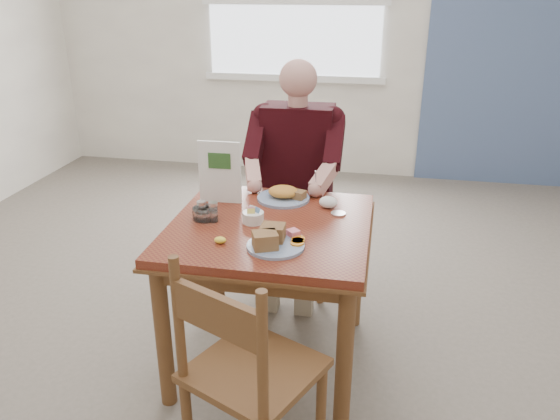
% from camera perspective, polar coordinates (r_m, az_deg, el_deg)
% --- Properties ---
extents(floor, '(6.00, 6.00, 0.00)m').
position_cam_1_polar(floor, '(2.87, -0.96, -15.18)').
color(floor, '#60584D').
rests_on(floor, ground).
extents(wall_back, '(5.50, 0.00, 5.50)m').
position_cam_1_polar(wall_back, '(5.25, 6.10, 18.67)').
color(wall_back, white).
rests_on(wall_back, ground).
extents(accent_panel, '(1.60, 0.02, 2.80)m').
position_cam_1_polar(accent_panel, '(5.33, 24.28, 16.96)').
color(accent_panel, '#4C618D').
rests_on(accent_panel, ground).
extents(lemon_wedge, '(0.06, 0.05, 0.03)m').
position_cam_1_polar(lemon_wedge, '(2.31, -6.27, -3.14)').
color(lemon_wedge, yellow).
rests_on(lemon_wedge, table).
extents(napkin, '(0.09, 0.08, 0.06)m').
position_cam_1_polar(napkin, '(2.66, 5.07, 0.82)').
color(napkin, white).
rests_on(napkin, table).
extents(metal_dish, '(0.09, 0.09, 0.01)m').
position_cam_1_polar(metal_dish, '(2.59, 6.11, -0.37)').
color(metal_dish, silver).
rests_on(metal_dish, table).
extents(window, '(1.72, 0.04, 1.42)m').
position_cam_1_polar(window, '(5.26, 1.51, 20.97)').
color(window, white).
rests_on(window, wall_back).
extents(table, '(0.92, 0.92, 0.75)m').
position_cam_1_polar(table, '(2.53, -1.06, -3.72)').
color(table, brown).
rests_on(table, ground).
extents(chair_far, '(0.42, 0.42, 0.95)m').
position_cam_1_polar(chair_far, '(3.31, 1.84, -0.14)').
color(chair_far, brown).
rests_on(chair_far, ground).
extents(chair_near, '(0.56, 0.56, 0.95)m').
position_cam_1_polar(chair_near, '(2.03, -3.56, -16.73)').
color(chair_near, brown).
rests_on(chair_near, ground).
extents(diner, '(0.53, 0.56, 1.39)m').
position_cam_1_polar(diner, '(3.11, 1.65, 4.87)').
color(diner, gray).
rests_on(diner, chair_far).
extents(near_plate, '(0.30, 0.30, 0.08)m').
position_cam_1_polar(near_plate, '(2.26, -0.71, -3.16)').
color(near_plate, white).
rests_on(near_plate, table).
extents(far_plate, '(0.34, 0.34, 0.07)m').
position_cam_1_polar(far_plate, '(2.74, 0.48, 1.62)').
color(far_plate, white).
rests_on(far_plate, table).
extents(caddy, '(0.13, 0.13, 0.07)m').
position_cam_1_polar(caddy, '(2.49, -2.82, -0.74)').
color(caddy, white).
rests_on(caddy, table).
extents(shakers, '(0.10, 0.05, 0.09)m').
position_cam_1_polar(shakers, '(2.51, -7.57, -0.12)').
color(shakers, white).
rests_on(shakers, table).
extents(creamer, '(0.13, 0.13, 0.05)m').
position_cam_1_polar(creamer, '(2.55, -7.84, -0.32)').
color(creamer, white).
rests_on(creamer, table).
extents(menu, '(0.21, 0.03, 0.31)m').
position_cam_1_polar(menu, '(2.69, -6.31, 3.99)').
color(menu, white).
rests_on(menu, table).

